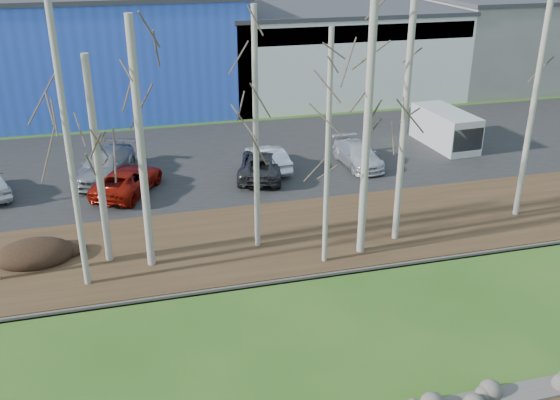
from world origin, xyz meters
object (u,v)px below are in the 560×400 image
object	(u,v)px
car_2	(105,165)
car_3	(268,158)
car_4	(261,164)
car_1	(128,181)
car_5	(358,154)
van_white	(447,129)

from	to	relation	value
car_2	car_3	xyz separation A→B (m)	(8.70, -0.99, -0.09)
car_2	car_4	distance (m)	8.32
car_1	car_3	bearing A→B (deg)	-140.99
car_1	car_2	xyz separation A→B (m)	(-1.09, 2.42, 0.08)
car_5	car_4	bearing A→B (deg)	-179.05
car_3	car_4	bearing A→B (deg)	49.57
van_white	car_4	bearing A→B (deg)	-173.55
car_2	car_3	bearing A→B (deg)	16.22
car_5	van_white	world-z (taller)	van_white
car_4	car_2	bearing A→B (deg)	4.16
car_1	car_3	xyz separation A→B (m)	(7.61, 1.43, -0.01)
car_4	van_white	size ratio (longest dim) A/B	0.97
car_3	van_white	size ratio (longest dim) A/B	0.78
car_1	van_white	bearing A→B (deg)	-144.16
car_3	van_white	world-z (taller)	van_white
car_3	van_white	distance (m)	11.54
car_1	van_white	xyz separation A→B (m)	(19.09, 2.51, 0.42)
car_1	car_2	distance (m)	2.65
car_2	van_white	size ratio (longest dim) A/B	1.01
car_4	car_5	size ratio (longest dim) A/B	1.11
car_2	van_white	bearing A→B (deg)	22.96
car_3	car_1	bearing A→B (deg)	3.27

